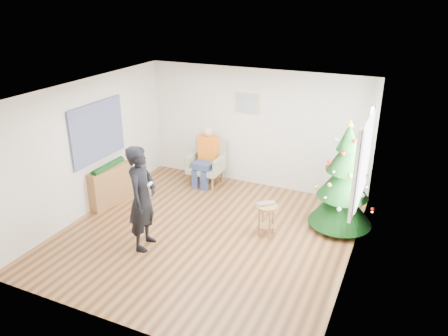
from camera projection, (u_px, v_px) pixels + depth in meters
The scene contains 19 objects.
floor at pixel (205, 235), 7.88m from camera, with size 5.00×5.00×0.00m, color brown.
ceiling at pixel (203, 93), 6.89m from camera, with size 5.00×5.00×0.00m, color white.
wall_back at pixel (256, 128), 9.49m from camera, with size 5.00×5.00×0.00m, color silver.
wall_front at pixel (111, 240), 5.28m from camera, with size 5.00×5.00×0.00m, color silver.
wall_left at pixel (87, 148), 8.34m from camera, with size 5.00×5.00×0.00m, color silver.
wall_right at pixel (355, 195), 6.44m from camera, with size 5.00×5.00×0.00m, color silver.
window_panel at pixel (364, 160), 7.21m from camera, with size 0.04×1.30×1.40m, color white.
curtains at pixel (362, 160), 7.23m from camera, with size 0.05×1.75×1.50m.
christmas_tree at pixel (344, 181), 7.78m from camera, with size 1.15×1.15×2.09m.
stool at pixel (266, 220), 7.79m from camera, with size 0.40×0.40×0.59m.
laptop at pixel (267, 205), 7.67m from camera, with size 0.32×0.21×0.03m, color silver.
armchair at pixel (207, 168), 9.86m from camera, with size 0.79×0.72×1.01m.
seated_person at pixel (206, 156), 9.69m from camera, with size 0.44×0.62×1.32m.
standing_man at pixel (142, 198), 7.21m from camera, with size 0.67×0.44×1.83m, color black.
game_controller at pixel (150, 184), 7.00m from camera, with size 0.04×0.13×0.04m, color white.
console at pixel (110, 186), 8.90m from camera, with size 0.30×1.00×0.80m, color brown.
garland at pixel (108, 167), 8.74m from camera, with size 0.14×0.14×0.90m, color black.
tapestry at pixel (98, 131), 8.48m from camera, with size 0.03×1.50×1.15m, color black.
framed_picture at pixel (247, 103), 9.33m from camera, with size 0.52×0.05×0.42m.
Camera 1 is at (3.12, -6.08, 4.13)m, focal length 35.00 mm.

